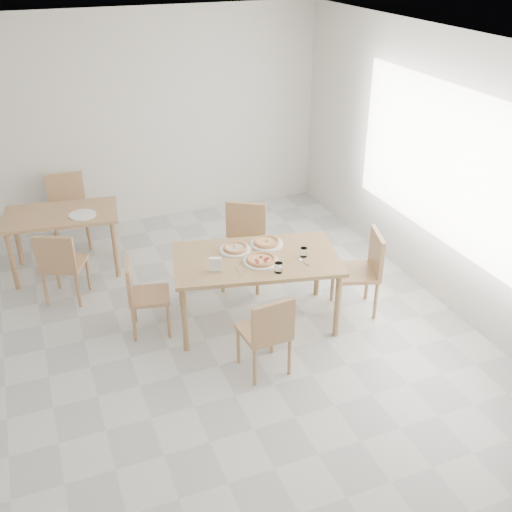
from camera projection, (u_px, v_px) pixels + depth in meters
name	position (u px, v px, depth m)	size (l,w,h in m)	color
room	(451.00, 168.00, 5.99)	(7.28, 7.00, 7.00)	silver
main_table	(256.00, 264.00, 5.95)	(1.80, 1.26, 0.75)	#A58354
chair_south	(268.00, 330.00, 5.30)	(0.44, 0.44, 0.83)	tan
chair_north	(244.00, 239.00, 6.74)	(0.63, 0.63, 0.93)	tan
chair_west	(141.00, 292.00, 5.90)	(0.47, 0.47, 0.80)	tan
chair_east	(364.00, 267.00, 6.22)	(0.56, 0.56, 0.90)	tan
plate_margherita	(267.00, 244.00, 6.15)	(0.34, 0.34, 0.02)	white
plate_mushroom	(235.00, 250.00, 6.04)	(0.32, 0.32, 0.02)	white
plate_pepperoni	(261.00, 262.00, 5.83)	(0.35, 0.35, 0.02)	white
pizza_margherita	(267.00, 242.00, 6.14)	(0.27, 0.27, 0.03)	#E8A36D
pizza_mushroom	(235.00, 248.00, 6.03)	(0.33, 0.33, 0.03)	#E8A36D
pizza_pepperoni	(261.00, 259.00, 5.81)	(0.34, 0.34, 0.03)	#E8A36D
tumbler_a	(279.00, 268.00, 5.64)	(0.08, 0.08, 0.10)	white
tumbler_b	(304.00, 252.00, 5.92)	(0.07, 0.07, 0.09)	white
napkin_holder	(215.00, 265.00, 5.65)	(0.14, 0.10, 0.14)	silver
fork_a	(304.00, 262.00, 5.82)	(0.02, 0.18, 0.01)	silver
fork_b	(239.00, 272.00, 5.66)	(0.01, 0.16, 0.01)	silver
second_table	(62.00, 221.00, 6.89)	(1.35, 0.89, 0.75)	tan
chair_back_s	(61.00, 262.00, 6.36)	(0.56, 0.56, 0.85)	tan
chair_back_n	(68.00, 205.00, 7.59)	(0.48, 0.48, 0.92)	tan
plate_empty	(82.00, 215.00, 6.78)	(0.30, 0.30, 0.02)	white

